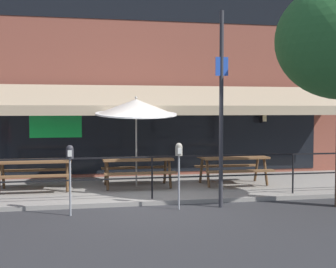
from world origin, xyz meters
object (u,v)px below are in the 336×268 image
object	(u,v)px
patio_umbrella_centre	(136,107)
parking_meter_far	(179,156)
picnic_table_right	(233,162)
parking_meter_near	(70,159)
picnic_table_centre	(137,164)
street_sign_pole	(221,107)
picnic_table_left	(35,166)

from	to	relation	value
patio_umbrella_centre	parking_meter_far	world-z (taller)	patio_umbrella_centre
picnic_table_right	parking_meter_near	size ratio (longest dim) A/B	1.27
picnic_table_centre	patio_umbrella_centre	world-z (taller)	patio_umbrella_centre
street_sign_pole	picnic_table_right	bearing A→B (deg)	64.71
picnic_table_left	picnic_table_right	size ratio (longest dim) A/B	1.00
picnic_table_right	picnic_table_centre	bearing A→B (deg)	177.80
picnic_table_centre	street_sign_pole	world-z (taller)	street_sign_pole
parking_meter_near	patio_umbrella_centre	bearing A→B (deg)	58.52
patio_umbrella_centre	parking_meter_far	size ratio (longest dim) A/B	1.68
picnic_table_right	street_sign_pole	bearing A→B (deg)	-115.29
picnic_table_centre	street_sign_pole	size ratio (longest dim) A/B	0.43
parking_meter_far	patio_umbrella_centre	bearing A→B (deg)	101.98
parking_meter_near	street_sign_pole	size ratio (longest dim) A/B	0.34
parking_meter_near	picnic_table_left	bearing A→B (deg)	109.07
picnic_table_right	street_sign_pole	world-z (taller)	street_sign_pole
picnic_table_left	parking_meter_near	bearing A→B (deg)	-70.93
picnic_table_centre	picnic_table_right	world-z (taller)	same
picnic_table_right	parking_meter_near	world-z (taller)	parking_meter_near
parking_meter_far	picnic_table_right	bearing A→B (deg)	49.01
picnic_table_centre	patio_umbrella_centre	bearing A→B (deg)	90.00
patio_umbrella_centre	parking_meter_near	world-z (taller)	patio_umbrella_centre
picnic_table_left	picnic_table_right	distance (m)	5.17
picnic_table_centre	street_sign_pole	xyz separation A→B (m)	(1.50, -2.39, 1.47)
picnic_table_right	picnic_table_left	bearing A→B (deg)	178.86
picnic_table_centre	patio_umbrella_centre	distance (m)	1.49
street_sign_pole	picnic_table_left	bearing A→B (deg)	149.69
picnic_table_centre	parking_meter_near	bearing A→B (deg)	-123.50
picnic_table_centre	parking_meter_far	xyz separation A→B (m)	(0.56, -2.43, 0.44)
parking_meter_far	parking_meter_near	bearing A→B (deg)	-176.59
parking_meter_near	parking_meter_far	distance (m)	2.26
street_sign_pole	parking_meter_near	bearing A→B (deg)	-176.82
patio_umbrella_centre	street_sign_pole	distance (m)	3.00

